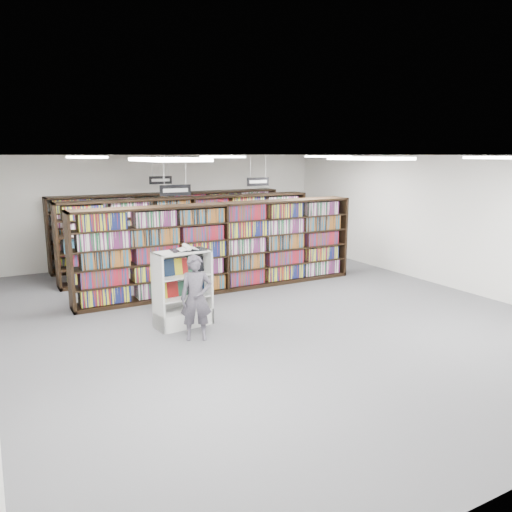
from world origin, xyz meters
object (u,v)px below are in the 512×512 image
bookshelf_row_near (223,247)px  endcap_display (182,300)px  open_book (188,248)px  shopper (196,298)px

bookshelf_row_near → endcap_display: 2.66m
open_book → shopper: size_ratio=0.45×
bookshelf_row_near → endcap_display: size_ratio=4.81×
shopper → endcap_display: bearing=107.6°
endcap_display → shopper: (-0.04, -0.82, 0.27)m
bookshelf_row_near → shopper: (-1.80, -2.74, -0.29)m
endcap_display → shopper: bearing=-98.8°
endcap_display → bookshelf_row_near: bearing=41.4°
bookshelf_row_near → open_book: size_ratio=10.34×
shopper → open_book: bearing=98.2°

